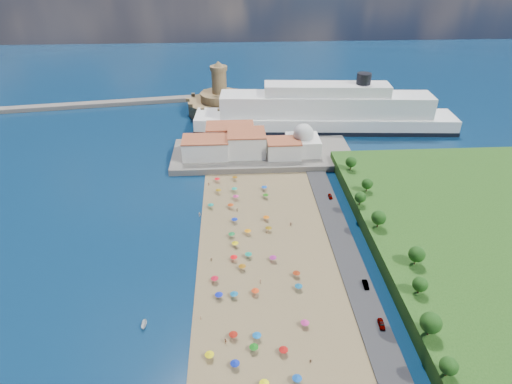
{
  "coord_description": "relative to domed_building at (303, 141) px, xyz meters",
  "views": [
    {
      "loc": [
        -4.61,
        -121.94,
        95.82
      ],
      "look_at": [
        4.0,
        25.0,
        8.0
      ],
      "focal_mm": 30.0,
      "sensor_mm": 36.0,
      "label": 1
    }
  ],
  "objects": [
    {
      "name": "domed_building",
      "position": [
        0.0,
        0.0,
        0.0
      ],
      "size": [
        16.0,
        16.0,
        15.0
      ],
      "color": "silver",
      "rests_on": "terrace"
    },
    {
      "name": "hillside_trees",
      "position": [
        17.28,
        -81.17,
        0.91
      ],
      "size": [
        13.07,
        109.87,
        7.21
      ],
      "color": "#382314",
      "rests_on": "hillside"
    },
    {
      "name": "parked_cars",
      "position": [
        6.0,
        -83.69,
        -7.6
      ],
      "size": [
        1.89,
        73.89,
        1.37
      ],
      "color": "gray",
      "rests_on": "promenade"
    },
    {
      "name": "jetty",
      "position": [
        -42.0,
        37.0,
        -7.77
      ],
      "size": [
        18.0,
        70.0,
        2.4
      ],
      "primitive_type": "cube",
      "color": "#59544C",
      "rests_on": "ground"
    },
    {
      "name": "terrace",
      "position": [
        -20.0,
        2.0,
        -7.47
      ],
      "size": [
        90.0,
        36.0,
        3.0
      ],
      "primitive_type": "cube",
      "color": "#59544C",
      "rests_on": "ground"
    },
    {
      "name": "breakwater",
      "position": [
        -140.0,
        82.0,
        -7.67
      ],
      "size": [
        199.03,
        34.77,
        2.6
      ],
      "primitive_type": "cube",
      "rotation": [
        0.0,
        0.0,
        0.14
      ],
      "color": "#59544C",
      "rests_on": "ground"
    },
    {
      "name": "fortress",
      "position": [
        -42.0,
        67.0,
        -2.29
      ],
      "size": [
        40.0,
        40.0,
        32.4
      ],
      "color": "olive",
      "rests_on": "ground"
    },
    {
      "name": "cruise_ship",
      "position": [
        18.25,
        36.48,
        0.66
      ],
      "size": [
        150.03,
        32.65,
        32.52
      ],
      "color": "black",
      "rests_on": "ground"
    },
    {
      "name": "beach_parasols",
      "position": [
        -31.09,
        -80.35,
        -6.83
      ],
      "size": [
        31.75,
        117.23,
        2.2
      ],
      "color": "gray",
      "rests_on": "beach"
    },
    {
      "name": "beachgoers",
      "position": [
        -32.72,
        -74.46,
        -7.86
      ],
      "size": [
        36.9,
        101.39,
        1.81
      ],
      "color": "tan",
      "rests_on": "beach"
    },
    {
      "name": "waterfront_buildings",
      "position": [
        -33.05,
        2.64,
        -1.1
      ],
      "size": [
        57.0,
        29.0,
        11.0
      ],
      "color": "silver",
      "rests_on": "terrace"
    },
    {
      "name": "moored_boats",
      "position": [
        -56.08,
        -123.03,
        -8.16
      ],
      "size": [
        10.96,
        29.47,
        1.75
      ],
      "color": "white",
      "rests_on": "ground"
    },
    {
      "name": "ground",
      "position": [
        -30.0,
        -71.0,
        -8.97
      ],
      "size": [
        700.0,
        700.0,
        0.0
      ],
      "primitive_type": "plane",
      "color": "#071938",
      "rests_on": "ground"
    }
  ]
}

